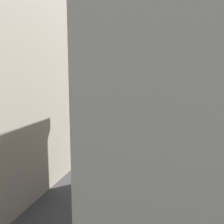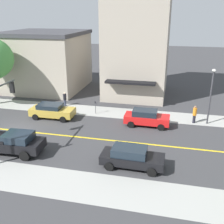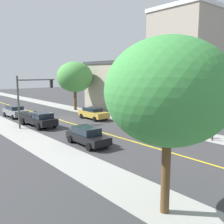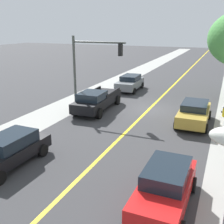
# 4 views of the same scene
# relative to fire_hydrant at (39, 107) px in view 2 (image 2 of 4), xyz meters

# --- Properties ---
(ground_plane) EXTENTS (140.00, 140.00, 0.00)m
(ground_plane) POSITION_rel_fire_hydrant_xyz_m (5.66, 0.38, -0.39)
(ground_plane) COLOR #38383A
(sidewalk_left) EXTENTS (3.20, 126.00, 0.01)m
(sidewalk_left) POSITION_rel_fire_hydrant_xyz_m (-1.06, 0.38, -0.39)
(sidewalk_left) COLOR #9E9E99
(sidewalk_left) RESTS_ON ground
(road_centerline_stripe) EXTENTS (0.20, 126.00, 0.00)m
(road_centerline_stripe) POSITION_rel_fire_hydrant_xyz_m (5.66, 0.38, -0.39)
(road_centerline_stripe) COLOR yellow
(road_centerline_stripe) RESTS_ON ground
(pale_office_building) EXTENTS (10.68, 10.44, 7.97)m
(pale_office_building) POSITION_rel_fire_hydrant_xyz_m (-9.02, -3.09, 3.61)
(pale_office_building) COLOR #A39989
(pale_office_building) RESTS_ON ground
(corner_shop_building) EXTENTS (10.97, 7.96, 14.24)m
(corner_shop_building) POSITION_rel_fire_hydrant_xyz_m (-9.01, 9.84, 6.74)
(corner_shop_building) COLOR #A39989
(corner_shop_building) RESTS_ON ground
(fire_hydrant) EXTENTS (0.44, 0.24, 0.80)m
(fire_hydrant) POSITION_rel_fire_hydrant_xyz_m (0.00, 0.00, 0.00)
(fire_hydrant) COLOR yellow
(fire_hydrant) RESTS_ON ground
(parking_meter) EXTENTS (0.12, 0.18, 1.44)m
(parking_meter) POSITION_rel_fire_hydrant_xyz_m (-0.31, 6.60, 0.55)
(parking_meter) COLOR #4C4C51
(parking_meter) RESTS_ON ground
(street_lamp) EXTENTS (0.70, 0.36, 5.48)m
(street_lamp) POSITION_rel_fire_hydrant_xyz_m (-0.13, 18.22, 3.07)
(street_lamp) COLOR #38383D
(street_lamp) RESTS_ON ground
(red_sedan_left_curb) EXTENTS (1.95, 4.34, 1.60)m
(red_sedan_left_curb) POSITION_rel_fire_hydrant_xyz_m (1.73, 12.34, 0.44)
(red_sedan_left_curb) COLOR red
(red_sedan_left_curb) RESTS_ON ground
(black_sedan_right_curb) EXTENTS (2.04, 4.54, 1.52)m
(black_sedan_right_curb) POSITION_rel_fire_hydrant_xyz_m (9.38, 12.09, 0.40)
(black_sedan_right_curb) COLOR black
(black_sedan_right_curb) RESTS_ON ground
(gold_sedan_left_curb) EXTENTS (2.13, 4.57, 1.51)m
(gold_sedan_left_curb) POSITION_rel_fire_hydrant_xyz_m (1.91, 2.52, 0.41)
(gold_sedan_left_curb) COLOR #B29338
(gold_sedan_left_curb) RESTS_ON ground
(black_pickup_truck) EXTENTS (2.43, 6.00, 1.69)m
(black_pickup_truck) POSITION_rel_fire_hydrant_xyz_m (9.45, 2.30, 0.48)
(black_pickup_truck) COLOR black
(black_pickup_truck) RESTS_ON ground
(pedestrian_orange_shirt) EXTENTS (0.38, 0.38, 1.81)m
(pedestrian_orange_shirt) POSITION_rel_fire_hydrant_xyz_m (-0.01, 16.94, 0.56)
(pedestrian_orange_shirt) COLOR black
(pedestrian_orange_shirt) RESTS_ON ground
(pedestrian_black_shirt) EXTENTS (0.38, 0.38, 1.65)m
(pedestrian_black_shirt) POSITION_rel_fire_hydrant_xyz_m (-1.99, 2.35, 0.47)
(pedestrian_black_shirt) COLOR #33384C
(pedestrian_black_shirt) RESTS_ON ground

